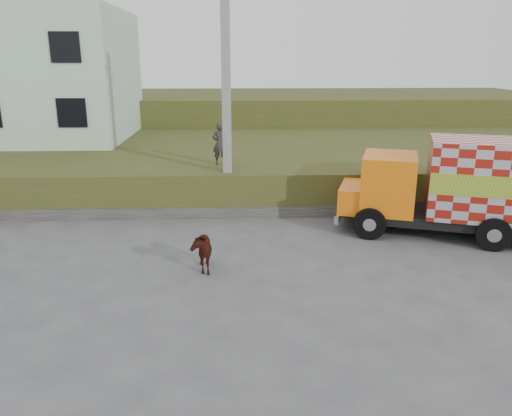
{
  "coord_description": "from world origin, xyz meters",
  "views": [
    {
      "loc": [
        -0.72,
        -12.3,
        5.28
      ],
      "look_at": [
        -0.17,
        0.9,
        1.3
      ],
      "focal_mm": 35.0,
      "sensor_mm": 36.0,
      "label": 1
    }
  ],
  "objects_px": {
    "cow": "(200,249)",
    "pedestrian": "(220,144)",
    "utility_pole": "(226,96)",
    "cargo_truck": "(467,188)"
  },
  "relations": [
    {
      "from": "cow",
      "to": "pedestrian",
      "type": "distance_m",
      "value": 6.42
    },
    {
      "from": "cargo_truck",
      "to": "cow",
      "type": "relative_size",
      "value": 5.39
    },
    {
      "from": "utility_pole",
      "to": "pedestrian",
      "type": "bearing_deg",
      "value": 102.39
    },
    {
      "from": "cargo_truck",
      "to": "pedestrian",
      "type": "relative_size",
      "value": 4.59
    },
    {
      "from": "utility_pole",
      "to": "cow",
      "type": "xyz_separation_m",
      "value": [
        -0.66,
        -4.87,
        -3.52
      ]
    },
    {
      "from": "utility_pole",
      "to": "cargo_truck",
      "type": "xyz_separation_m",
      "value": [
        7.22,
        -2.65,
        -2.53
      ]
    },
    {
      "from": "utility_pole",
      "to": "cow",
      "type": "height_order",
      "value": "utility_pole"
    },
    {
      "from": "cow",
      "to": "pedestrian",
      "type": "height_order",
      "value": "pedestrian"
    },
    {
      "from": "utility_pole",
      "to": "pedestrian",
      "type": "relative_size",
      "value": 5.2
    },
    {
      "from": "pedestrian",
      "to": "utility_pole",
      "type": "bearing_deg",
      "value": 103.07
    }
  ]
}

